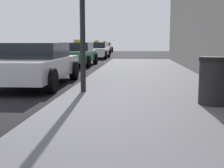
% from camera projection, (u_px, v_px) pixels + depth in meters
% --- Properties ---
extents(sidewalk, '(4.00, 32.00, 0.15)m').
position_uv_depth(sidewalk, '(158.00, 116.00, 5.11)').
color(sidewalk, '#5B5B60').
rests_on(sidewalk, ground_plane).
extents(trash_bin, '(0.61, 0.61, 0.88)m').
position_uv_depth(trash_bin, '(215.00, 80.00, 5.64)').
color(trash_bin, black).
rests_on(trash_bin, sidewalk).
extents(car_silver, '(2.03, 4.47, 1.27)m').
position_uv_depth(car_silver, '(35.00, 64.00, 9.23)').
color(car_silver, '#B7B7BF').
rests_on(car_silver, ground_plane).
extents(car_green, '(1.94, 4.42, 1.43)m').
position_uv_depth(car_green, '(77.00, 54.00, 16.95)').
color(car_green, '#196638').
rests_on(car_green, ground_plane).
extents(car_white, '(2.03, 4.55, 1.43)m').
position_uv_depth(car_white, '(96.00, 50.00, 24.61)').
color(car_white, white).
rests_on(car_white, ground_plane).
extents(car_black, '(2.06, 4.04, 1.27)m').
position_uv_depth(car_black, '(100.00, 48.00, 31.82)').
color(car_black, black).
rests_on(car_black, ground_plane).
extents(car_red, '(1.95, 4.53, 1.43)m').
position_uv_depth(car_red, '(104.00, 47.00, 38.45)').
color(car_red, red).
rests_on(car_red, ground_plane).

